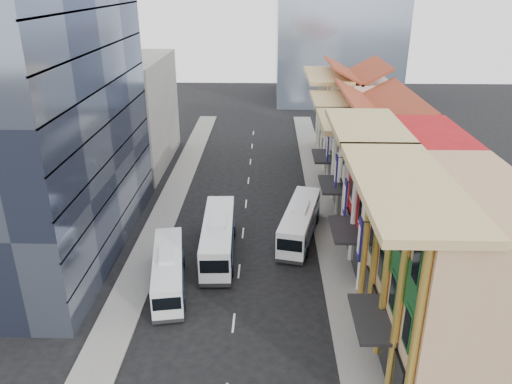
{
  "coord_description": "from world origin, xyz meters",
  "views": [
    {
      "loc": [
        2.37,
        -21.6,
        22.99
      ],
      "look_at": [
        1.28,
        22.33,
        4.28
      ],
      "focal_mm": 35.0,
      "sensor_mm": 36.0,
      "label": 1
    }
  ],
  "objects_px": {
    "shophouse_tan": "(454,278)",
    "bus_left_near": "(168,270)",
    "bus_left_far": "(218,236)",
    "office_tower": "(33,86)",
    "bus_right": "(300,221)"
  },
  "relations": [
    {
      "from": "bus_left_near",
      "to": "bus_left_far",
      "type": "xyz_separation_m",
      "value": [
        3.5,
        5.37,
        0.23
      ]
    },
    {
      "from": "shophouse_tan",
      "to": "bus_right",
      "type": "distance_m",
      "value": 18.79
    },
    {
      "from": "shophouse_tan",
      "to": "bus_left_far",
      "type": "relative_size",
      "value": 1.22
    },
    {
      "from": "office_tower",
      "to": "shophouse_tan",
      "type": "bearing_deg",
      "value": -24.3
    },
    {
      "from": "bus_left_far",
      "to": "shophouse_tan",
      "type": "bearing_deg",
      "value": -41.07
    },
    {
      "from": "shophouse_tan",
      "to": "bus_left_near",
      "type": "distance_m",
      "value": 21.34
    },
    {
      "from": "office_tower",
      "to": "bus_left_near",
      "type": "relative_size",
      "value": 3.0
    },
    {
      "from": "shophouse_tan",
      "to": "bus_left_near",
      "type": "height_order",
      "value": "shophouse_tan"
    },
    {
      "from": "shophouse_tan",
      "to": "bus_left_far",
      "type": "height_order",
      "value": "shophouse_tan"
    },
    {
      "from": "shophouse_tan",
      "to": "bus_right",
      "type": "xyz_separation_m",
      "value": [
        -8.5,
        16.2,
        -4.25
      ]
    },
    {
      "from": "bus_left_near",
      "to": "bus_right",
      "type": "height_order",
      "value": "bus_right"
    },
    {
      "from": "shophouse_tan",
      "to": "office_tower",
      "type": "bearing_deg",
      "value": 155.7
    },
    {
      "from": "office_tower",
      "to": "bus_left_near",
      "type": "height_order",
      "value": "office_tower"
    },
    {
      "from": "bus_left_near",
      "to": "bus_left_far",
      "type": "relative_size",
      "value": 0.87
    },
    {
      "from": "office_tower",
      "to": "bus_right",
      "type": "bearing_deg",
      "value": 5.6
    }
  ]
}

